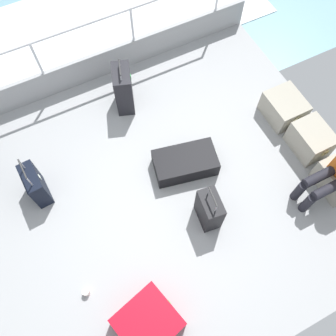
% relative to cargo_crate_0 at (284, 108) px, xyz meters
% --- Properties ---
extents(ground_plane, '(4.40, 5.20, 0.06)m').
position_rel_cargo_crate_0_xyz_m(ground_plane, '(0.30, -2.15, -0.21)').
color(ground_plane, '#939699').
extents(gunwale_port, '(0.06, 5.20, 0.45)m').
position_rel_cargo_crate_0_xyz_m(gunwale_port, '(-1.87, -2.15, 0.05)').
color(gunwale_port, '#939699').
rests_on(gunwale_port, ground_plane).
extents(railing_port, '(0.04, 4.20, 1.02)m').
position_rel_cargo_crate_0_xyz_m(railing_port, '(-1.87, -2.15, 0.60)').
color(railing_port, silver).
rests_on(railing_port, ground_plane).
extents(sea_wake, '(12.00, 12.00, 0.01)m').
position_rel_cargo_crate_0_xyz_m(sea_wake, '(-3.30, -2.15, -0.52)').
color(sea_wake, '#6B99A8').
rests_on(sea_wake, ground_plane).
extents(cargo_crate_0, '(0.58, 0.47, 0.36)m').
position_rel_cargo_crate_0_xyz_m(cargo_crate_0, '(0.00, 0.00, 0.00)').
color(cargo_crate_0, '#9E9989').
rests_on(cargo_crate_0, ground_plane).
extents(cargo_crate_1, '(0.57, 0.41, 0.40)m').
position_rel_cargo_crate_0_xyz_m(cargo_crate_1, '(0.60, 0.01, 0.02)').
color(cargo_crate_1, '#9E9989').
rests_on(cargo_crate_1, ground_plane).
extents(suitcase_0, '(0.62, 0.89, 0.27)m').
position_rel_cargo_crate_0_xyz_m(suitcase_0, '(0.12, -1.65, -0.05)').
color(suitcase_0, black).
rests_on(suitcase_0, ground_plane).
extents(suitcase_1, '(0.43, 0.21, 0.72)m').
position_rel_cargo_crate_0_xyz_m(suitcase_1, '(-0.39, -3.49, 0.08)').
color(suitcase_1, black).
rests_on(suitcase_1, ground_plane).
extents(suitcase_2, '(0.39, 0.27, 0.70)m').
position_rel_cargo_crate_0_xyz_m(suitcase_2, '(0.87, -1.72, 0.10)').
color(suitcase_2, black).
rests_on(suitcase_2, ground_plane).
extents(suitcase_3, '(0.47, 0.36, 0.79)m').
position_rel_cargo_crate_0_xyz_m(suitcase_3, '(-1.19, -1.93, 0.17)').
color(suitcase_3, black).
rests_on(suitcase_3, ground_plane).
extents(suitcase_4, '(0.72, 0.74, 0.28)m').
position_rel_cargo_crate_0_xyz_m(suitcase_4, '(1.66, -2.92, -0.04)').
color(suitcase_4, '#B70C1E').
rests_on(suitcase_4, ground_plane).
extents(paper_cup, '(0.08, 0.08, 0.10)m').
position_rel_cargo_crate_0_xyz_m(paper_cup, '(1.04, -3.42, -0.13)').
color(paper_cup, white).
rests_on(paper_cup, ground_plane).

